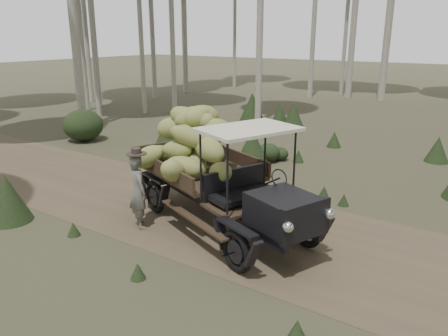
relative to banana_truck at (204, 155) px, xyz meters
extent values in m
plane|color=#473D2B|center=(2.20, 0.11, -1.49)|extent=(120.00, 120.00, 0.00)
cube|color=brown|center=(2.20, 0.11, -1.49)|extent=(70.00, 4.00, 0.01)
cube|color=black|center=(2.33, -0.86, -0.45)|extent=(1.33, 1.30, 0.57)
cube|color=black|center=(2.86, -1.07, -0.45)|extent=(0.48, 1.00, 0.64)
cube|color=black|center=(0.98, -0.33, -0.35)|extent=(0.61, 1.38, 0.57)
cube|color=#38281C|center=(-0.37, 0.20, -0.45)|extent=(3.39, 2.80, 0.08)
cube|color=#38281C|center=(-0.03, 1.07, -0.27)|extent=(2.73, 1.12, 0.33)
cube|color=#38281C|center=(-0.71, -0.67, -0.27)|extent=(2.73, 1.12, 0.33)
cube|color=#38281C|center=(-1.72, 0.74, -0.27)|extent=(0.74, 1.76, 0.33)
cube|color=beige|center=(1.40, -0.49, 0.81)|extent=(1.76, 2.08, 0.06)
cube|color=black|center=(0.79, 0.17, -0.85)|extent=(4.48, 1.85, 0.19)
cube|color=black|center=(0.50, -0.56, -0.85)|extent=(4.48, 1.85, 0.19)
torus|color=black|center=(2.45, -0.01, -1.10)|extent=(0.79, 0.42, 0.79)
torus|color=black|center=(1.84, -1.56, -1.10)|extent=(0.79, 0.42, 0.79)
torus|color=black|center=(-0.55, 1.17, -1.10)|extent=(0.79, 0.42, 0.79)
torus|color=black|center=(-1.16, -0.38, -1.10)|extent=(0.79, 0.42, 0.79)
sphere|color=beige|center=(3.11, -0.67, -0.40)|extent=(0.19, 0.19, 0.19)
sphere|color=beige|center=(2.77, -1.54, -0.40)|extent=(0.19, 0.19, 0.19)
ellipsoid|color=olive|center=(-0.26, -0.06, -0.18)|extent=(0.64, 0.81, 0.41)
ellipsoid|color=olive|center=(-0.63, 0.39, 0.14)|extent=(0.81, 0.93, 0.65)
ellipsoid|color=olive|center=(-0.58, 0.60, 0.44)|extent=(0.52, 0.85, 0.69)
ellipsoid|color=olive|center=(-0.59, 0.33, 0.67)|extent=(0.61, 0.84, 0.61)
ellipsoid|color=olive|center=(-1.20, 0.08, -0.18)|extent=(0.77, 0.94, 0.57)
ellipsoid|color=olive|center=(0.21, -0.12, 0.18)|extent=(1.03, 0.70, 0.71)
ellipsoid|color=olive|center=(0.16, 0.30, 0.51)|extent=(0.91, 0.91, 0.69)
ellipsoid|color=olive|center=(-0.64, 0.21, 0.69)|extent=(1.01, 0.71, 0.74)
ellipsoid|color=olive|center=(0.72, -0.43, -0.17)|extent=(0.95, 0.90, 0.68)
ellipsoid|color=olive|center=(-0.57, 0.88, 0.15)|extent=(0.89, 0.89, 0.67)
ellipsoid|color=olive|center=(-0.40, 0.18, 0.49)|extent=(0.67, 0.76, 0.43)
ellipsoid|color=olive|center=(-0.40, 0.09, 0.76)|extent=(0.99, 0.78, 0.67)
ellipsoid|color=olive|center=(-0.51, -0.10, -0.20)|extent=(0.90, 0.86, 0.65)
ellipsoid|color=olive|center=(-0.64, 0.31, 0.17)|extent=(0.68, 0.82, 0.51)
ellipsoid|color=olive|center=(-0.19, -0.26, 0.42)|extent=(1.03, 0.80, 0.68)
ellipsoid|color=olive|center=(-0.23, 0.25, 0.69)|extent=(0.81, 0.70, 0.47)
ellipsoid|color=olive|center=(-0.11, -0.21, -0.23)|extent=(1.04, 1.10, 0.83)
ellipsoid|color=olive|center=(-0.88, 1.01, 0.14)|extent=(0.84, 0.53, 0.61)
ellipsoid|color=olive|center=(-1.02, 0.12, 0.44)|extent=(0.89, 0.61, 0.64)
ellipsoid|color=olive|center=(-0.27, 0.28, 0.74)|extent=(0.76, 1.00, 0.57)
ellipsoid|color=olive|center=(-1.30, 1.25, -0.17)|extent=(1.01, 1.00, 0.61)
ellipsoid|color=olive|center=(-0.43, 0.83, 0.14)|extent=(0.50, 0.92, 0.48)
ellipsoid|color=olive|center=(-0.35, -0.16, 0.41)|extent=(0.87, 0.79, 0.63)
ellipsoid|color=olive|center=(-0.49, 0.41, 0.74)|extent=(0.90, 0.96, 0.49)
ellipsoid|color=olive|center=(-0.14, -0.54, -0.18)|extent=(0.96, 0.64, 0.55)
ellipsoid|color=olive|center=(-0.47, -0.35, 0.12)|extent=(0.80, 0.50, 0.45)
ellipsoid|color=olive|center=(-1.12, -0.56, -0.10)|extent=(1.00, 0.72, 0.78)
ellipsoid|color=olive|center=(-0.05, -0.98, -0.12)|extent=(0.62, 0.92, 0.73)
imported|color=#5B5A53|center=(-0.90, -1.14, -0.69)|extent=(0.70, 0.61, 1.61)
cylinder|color=#322823|center=(-0.90, -1.14, 0.14)|extent=(0.58, 0.58, 0.02)
cylinder|color=#322823|center=(-0.90, -1.14, 0.19)|extent=(0.29, 0.29, 0.13)
ellipsoid|color=#233319|center=(-0.77, 5.18, -1.27)|extent=(0.54, 0.54, 0.43)
cone|color=#233319|center=(-4.06, 3.39, -1.01)|extent=(0.86, 0.86, 0.96)
cone|color=#233319|center=(-0.19, 5.32, -1.29)|extent=(0.37, 0.37, 0.41)
cone|color=#233319|center=(-4.89, 10.29, -0.80)|extent=(1.24, 1.24, 1.38)
cone|color=#233319|center=(0.06, 7.85, -1.20)|extent=(0.53, 0.53, 0.59)
cone|color=#233319|center=(-2.85, 10.50, -0.96)|extent=(0.95, 0.95, 1.06)
cone|color=#233319|center=(3.51, 7.86, -1.07)|extent=(0.76, 0.76, 0.84)
ellipsoid|color=#233319|center=(-1.03, 4.81, -1.19)|extent=(0.75, 0.75, 0.60)
cone|color=#233319|center=(-4.22, 3.51, -0.85)|extent=(1.16, 1.16, 1.28)
cone|color=#233319|center=(-3.58, 10.60, -1.03)|extent=(0.83, 0.83, 0.93)
cone|color=#233319|center=(-3.49, -2.55, -0.96)|extent=(0.95, 0.95, 1.06)
cone|color=#233319|center=(-1.18, 4.05, -0.87)|extent=(1.12, 1.12, 1.24)
ellipsoid|color=#233319|center=(-8.33, 3.35, -0.87)|extent=(1.51, 1.51, 1.21)
cone|color=#233319|center=(-3.32, 2.75, -0.83)|extent=(1.19, 1.19, 1.32)
cone|color=#233319|center=(3.46, -2.58, -1.34)|extent=(0.27, 0.27, 0.30)
cone|color=#233319|center=(0.57, -2.70, -1.34)|extent=(0.27, 0.27, 0.30)
cone|color=#233319|center=(2.32, 2.50, -1.34)|extent=(0.27, 0.27, 0.30)
cone|color=#233319|center=(-1.62, 2.33, -1.34)|extent=(0.27, 0.27, 0.30)
cone|color=#233319|center=(-3.14, 2.98, -1.34)|extent=(0.27, 0.27, 0.30)
cone|color=#233319|center=(1.71, 2.77, -1.34)|extent=(0.27, 0.27, 0.30)
cone|color=#233319|center=(-1.71, -2.25, -1.34)|extent=(0.27, 0.27, 0.30)
cone|color=#233319|center=(-0.34, 3.06, -1.34)|extent=(0.27, 0.27, 0.30)
cone|color=#233319|center=(-2.74, 3.00, -1.34)|extent=(0.27, 0.27, 0.30)
camera|label=1|loc=(5.46, -7.29, 2.50)|focal=35.00mm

